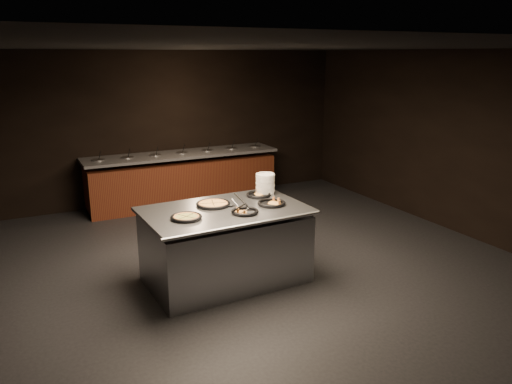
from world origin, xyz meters
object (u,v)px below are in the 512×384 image
serving_counter (225,247)px  pan_cheese_whole (213,204)px  plate_stack (265,184)px  pan_veggie_whole (186,217)px

serving_counter → pan_cheese_whole: bearing=108.4°
plate_stack → pan_veggie_whole: bearing=-157.0°
serving_counter → pan_veggie_whole: bearing=-166.3°
pan_veggie_whole → pan_cheese_whole: (0.48, 0.36, 0.00)m
plate_stack → pan_cheese_whole: size_ratio=0.63×
plate_stack → pan_cheese_whole: 0.89m
plate_stack → pan_cheese_whole: bearing=-166.2°
plate_stack → pan_veggie_whole: size_ratio=0.74×
pan_veggie_whole → serving_counter: bearing=15.9°
serving_counter → pan_cheese_whole: pan_cheese_whole is taller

